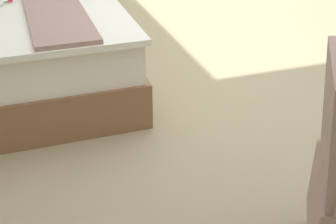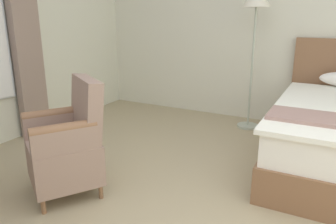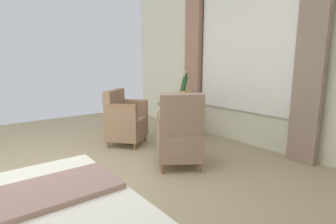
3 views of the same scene
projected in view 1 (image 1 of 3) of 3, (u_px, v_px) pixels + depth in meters
name	position (u px, v px, depth m)	size (l,w,h in m)	color
ground_plane	(238.00, 100.00, 3.44)	(7.66, 7.66, 0.00)	tan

